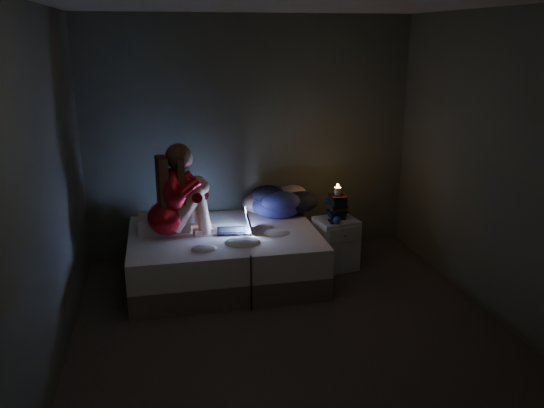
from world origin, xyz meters
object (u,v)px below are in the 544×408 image
object	(u,v)px
laptop	(234,220)
candle	(338,191)
nightstand	(336,243)
phone	(331,221)
bed	(224,256)
woman	(165,191)

from	to	relation	value
laptop	candle	xyz separation A→B (m)	(1.11, 0.13, 0.20)
nightstand	phone	bearing A→B (deg)	-149.87
nightstand	phone	size ratio (longest dim) A/B	3.86
candle	phone	world-z (taller)	candle
bed	woman	world-z (taller)	woman
bed	laptop	distance (m)	0.39
laptop	phone	bearing A→B (deg)	7.14
bed	candle	bearing A→B (deg)	5.16
laptop	phone	distance (m)	1.01
bed	nightstand	xyz separation A→B (m)	(1.19, 0.06, 0.02)
phone	candle	bearing A→B (deg)	62.69
nightstand	candle	size ratio (longest dim) A/B	6.76
bed	woman	distance (m)	0.89
bed	phone	xyz separation A→B (m)	(1.11, -0.01, 0.29)
bed	candle	world-z (taller)	candle
bed	phone	bearing A→B (deg)	-0.33
bed	candle	size ratio (longest dim) A/B	23.09
bed	nightstand	world-z (taller)	nightstand
woman	laptop	distance (m)	0.73
candle	phone	distance (m)	0.32
woman	nightstand	distance (m)	1.87
laptop	candle	world-z (taller)	candle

